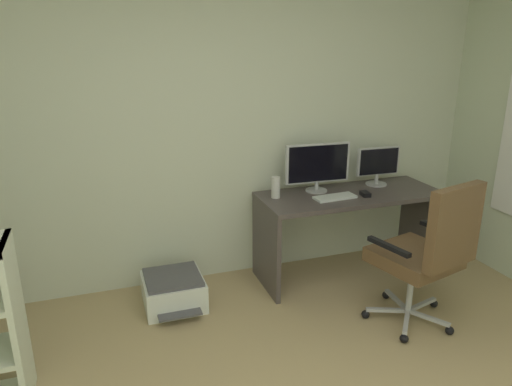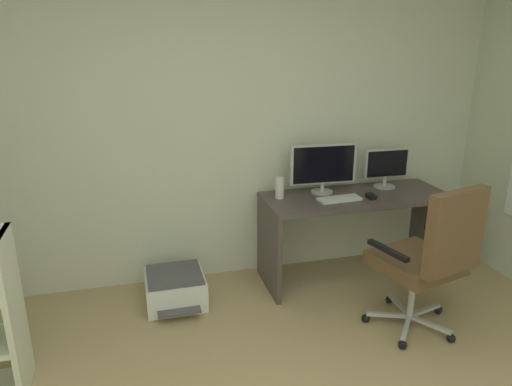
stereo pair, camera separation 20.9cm
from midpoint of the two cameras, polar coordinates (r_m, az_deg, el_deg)
name	(u,v)px [view 2 (the right image)]	position (r m, az deg, el deg)	size (l,w,h in m)	color
wall_back	(203,129)	(3.82, -4.77, 7.66)	(4.89, 0.10, 2.52)	beige
desk	(355,217)	(4.03, 13.25, -2.82)	(1.52, 0.59, 0.73)	#4A4240
monitor_main	(323,166)	(3.91, 9.58, 3.23)	(0.55, 0.18, 0.40)	#B2B5B7
monitor_secondary	(386,166)	(4.19, 16.73, 3.15)	(0.39, 0.18, 0.33)	#B2B5B7
keyboard	(339,199)	(3.81, 11.52, -0.72)	(0.34, 0.13, 0.02)	silver
computer_mouse	(371,196)	(3.91, 15.12, -0.40)	(0.06, 0.10, 0.03)	black
desktop_speaker	(280,188)	(3.77, 4.45, 0.60)	(0.07, 0.07, 0.17)	silver
office_chair	(429,255)	(3.37, 21.76, -6.91)	(0.65, 0.69, 1.08)	#B7BABC
printer	(175,288)	(3.75, -8.06, -11.23)	(0.44, 0.52, 0.25)	white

